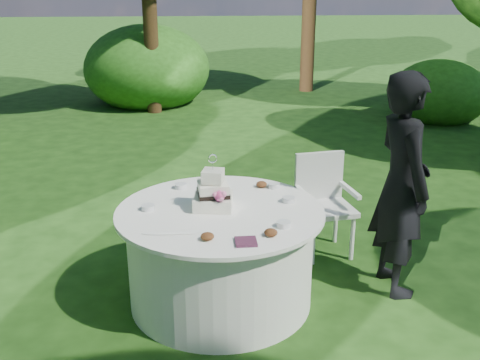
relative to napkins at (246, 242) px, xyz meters
name	(u,v)px	position (x,y,z in m)	size (l,w,h in m)	color
ground	(221,300)	(-0.14, 0.58, -0.78)	(80.00, 80.00, 0.00)	#15320D
napkins	(246,242)	(0.00, 0.00, 0.00)	(0.14, 0.14, 0.02)	#4C2038
feather_plume	(177,232)	(-0.45, 0.19, 0.00)	(0.48, 0.07, 0.01)	white
guest	(402,185)	(1.28, 0.67, 0.11)	(0.65, 0.42, 1.77)	black
table	(221,256)	(-0.14, 0.58, -0.39)	(1.56, 1.56, 0.77)	white
cake	(213,193)	(-0.18, 0.63, 0.10)	(0.32, 0.32, 0.42)	silver
chair	(323,197)	(0.85, 1.40, -0.26)	(0.53, 0.52, 0.91)	silver
votives	(234,200)	(-0.02, 0.72, 0.01)	(1.17, 0.94, 0.04)	silver
petal_cups	(248,215)	(0.05, 0.40, 0.02)	(0.57, 1.06, 0.05)	#562D16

